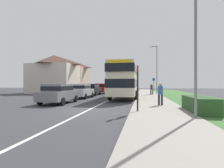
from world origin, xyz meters
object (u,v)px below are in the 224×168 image
at_px(bus_stop_sign, 138,85).
at_px(street_lamp_mid, 156,67).
at_px(parked_car_red, 102,88).
at_px(pedestrian_at_stop, 160,93).
at_px(street_lamp_near, 193,25).
at_px(parked_car_silver, 81,90).
at_px(pedestrian_walking_away, 152,88).
at_px(parked_car_black, 92,89).
at_px(double_decker_bus, 125,79).
at_px(cycle_route_sign, 154,85).
at_px(parked_car_grey, 59,93).

height_order(bus_stop_sign, street_lamp_mid, street_lamp_mid).
relative_size(parked_car_red, pedestrian_at_stop, 2.49).
bearing_deg(street_lamp_near, bus_stop_sign, 149.35).
bearing_deg(parked_car_red, street_lamp_near, -67.12).
bearing_deg(parked_car_red, parked_car_silver, -89.90).
relative_size(parked_car_silver, street_lamp_mid, 0.58).
bearing_deg(pedestrian_walking_away, bus_stop_sign, -95.57).
xyz_separation_m(parked_car_black, pedestrian_at_stop, (8.23, -11.45, 0.08)).
relative_size(double_decker_bus, pedestrian_walking_away, 6.61).
distance_m(bus_stop_sign, street_lamp_mid, 17.49).
bearing_deg(street_lamp_mid, cycle_route_sign, 107.19).
bearing_deg(parked_car_grey, bus_stop_sign, -30.98).
distance_m(double_decker_bus, street_lamp_mid, 7.95).
bearing_deg(parked_car_silver, bus_stop_sign, -55.50).
distance_m(parked_car_black, cycle_route_sign, 9.46).
xyz_separation_m(parked_car_red, bus_stop_sign, (6.51, -19.79, 0.61)).
height_order(cycle_route_sign, street_lamp_near, street_lamp_near).
bearing_deg(bus_stop_sign, parked_car_black, 114.94).
relative_size(pedestrian_at_stop, pedestrian_walking_away, 1.00).
bearing_deg(parked_car_grey, double_decker_bus, 53.80).
relative_size(parked_car_grey, pedestrian_walking_away, 2.57).
bearing_deg(cycle_route_sign, parked_car_silver, -134.51).
relative_size(parked_car_silver, pedestrian_at_stop, 2.49).
relative_size(parked_car_black, pedestrian_walking_away, 2.69).
bearing_deg(street_lamp_near, parked_car_red, 112.88).
relative_size(parked_car_silver, street_lamp_near, 0.57).
distance_m(parked_car_silver, street_lamp_mid, 12.12).
xyz_separation_m(double_decker_bus, cycle_route_sign, (3.62, 7.57, -0.72)).
bearing_deg(parked_car_black, parked_car_red, 87.61).
bearing_deg(street_lamp_mid, parked_car_red, 163.26).
relative_size(double_decker_bus, street_lamp_near, 1.52).
bearing_deg(street_lamp_near, double_decker_bus, 108.81).
bearing_deg(parked_car_grey, parked_car_black, 91.44).
distance_m(parked_car_grey, pedestrian_at_stop, 8.01).
relative_size(cycle_route_sign, street_lamp_near, 0.35).
height_order(parked_car_grey, pedestrian_at_stop, pedestrian_at_stop).
bearing_deg(parked_car_grey, street_lamp_near, -30.89).
height_order(pedestrian_walking_away, street_lamp_near, street_lamp_near).
bearing_deg(street_lamp_mid, pedestrian_at_stop, -93.20).
relative_size(parked_car_silver, parked_car_black, 0.93).
bearing_deg(parked_car_black, parked_car_silver, -87.26).
distance_m(parked_car_black, pedestrian_walking_away, 8.47).
xyz_separation_m(cycle_route_sign, street_lamp_near, (0.46, -19.53, 2.76)).
bearing_deg(street_lamp_near, parked_car_grey, 149.11).
bearing_deg(pedestrian_at_stop, cycle_route_sign, 88.10).
bearing_deg(street_lamp_mid, parked_car_grey, -123.43).
bearing_deg(parked_car_grey, parked_car_silver, 90.26).
bearing_deg(parked_car_red, pedestrian_walking_away, -24.40).
bearing_deg(cycle_route_sign, pedestrian_at_stop, -91.90).
bearing_deg(double_decker_bus, pedestrian_at_stop, -67.40).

